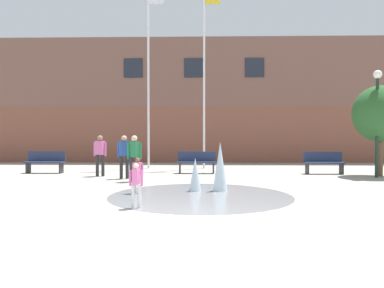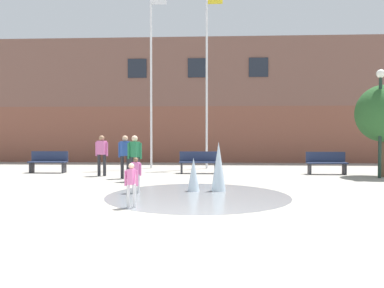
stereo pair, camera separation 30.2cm
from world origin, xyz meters
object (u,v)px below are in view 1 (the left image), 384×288
at_px(adult_near_bench, 134,155).
at_px(lamp_post_right_lane, 377,108).
at_px(flagpole_right, 205,73).
at_px(park_bench_under_left_flagpole, 324,162).
at_px(park_bench_far_left, 45,162).
at_px(child_with_pink_shirt, 138,172).
at_px(flagpole_left, 149,72).
at_px(child_in_fountain, 136,182).
at_px(park_bench_left_of_flagpoles, 197,162).
at_px(teen_by_trashcan, 124,153).
at_px(street_tree_near_building, 380,114).
at_px(adult_in_red, 100,152).

relative_size(adult_near_bench, lamp_post_right_lane, 0.39).
bearing_deg(flagpole_right, park_bench_under_left_flagpole, -26.25).
xyz_separation_m(park_bench_far_left, child_with_pink_shirt, (4.84, -5.39, 0.10)).
height_order(flagpole_right, lamp_post_right_lane, flagpole_right).
bearing_deg(flagpole_left, park_bench_far_left, -149.96).
relative_size(park_bench_under_left_flagpole, lamp_post_right_lane, 0.40).
xyz_separation_m(child_with_pink_shirt, flagpole_right, (1.91, 7.75, 4.02)).
relative_size(park_bench_far_left, park_bench_under_left_flagpole, 1.00).
bearing_deg(flagpole_right, child_with_pink_shirt, -103.85).
xyz_separation_m(park_bench_under_left_flagpole, child_in_fountain, (-6.49, -7.40, 0.10)).
height_order(park_bench_far_left, child_with_pink_shirt, child_with_pink_shirt).
bearing_deg(park_bench_left_of_flagpoles, flagpole_right, 81.16).
relative_size(teen_by_trashcan, lamp_post_right_lane, 0.39).
relative_size(park_bench_left_of_flagpoles, flagpole_right, 0.18).
bearing_deg(teen_by_trashcan, flagpole_right, 19.37).
bearing_deg(lamp_post_right_lane, teen_by_trashcan, -176.28).
bearing_deg(flagpole_right, street_tree_near_building, -25.60).
bearing_deg(teen_by_trashcan, adult_in_red, 107.64).
relative_size(flagpole_left, street_tree_near_building, 2.47).
distance_m(adult_near_bench, teen_by_trashcan, 0.98).
height_order(flagpole_left, lamp_post_right_lane, flagpole_left).
xyz_separation_m(park_bench_under_left_flagpole, adult_near_bench, (-7.37, -2.74, 0.45)).
bearing_deg(park_bench_left_of_flagpoles, adult_near_bench, -126.35).
bearing_deg(child_with_pink_shirt, lamp_post_right_lane, 47.16).
distance_m(teen_by_trashcan, street_tree_near_building, 9.94).
xyz_separation_m(park_bench_far_left, adult_in_red, (2.64, -1.15, 0.45)).
height_order(lamp_post_right_lane, street_tree_near_building, lamp_post_right_lane).
height_order(child_in_fountain, adult_in_red, adult_in_red).
height_order(child_in_fountain, teen_by_trashcan, teen_by_trashcan).
xyz_separation_m(adult_near_bench, teen_by_trashcan, (-0.52, 0.83, 0.00)).
xyz_separation_m(flagpole_left, flagpole_right, (2.68, 0.00, -0.01)).
distance_m(adult_near_bench, flagpole_left, 6.33).
height_order(adult_in_red, flagpole_right, flagpole_right).
bearing_deg(flagpole_right, lamp_post_right_lane, -29.89).
height_order(child_with_pink_shirt, flagpole_right, flagpole_right).
relative_size(flagpole_left, flagpole_right, 1.00).
xyz_separation_m(adult_in_red, teen_by_trashcan, (1.11, -0.82, 0.00)).
bearing_deg(park_bench_under_left_flagpole, lamp_post_right_lane, -39.76).
bearing_deg(park_bench_left_of_flagpoles, street_tree_near_building, -7.70).
bearing_deg(child_in_fountain, lamp_post_right_lane, -44.24).
relative_size(park_bench_far_left, child_with_pink_shirt, 1.62).
bearing_deg(flagpole_right, flagpole_left, 180.00).
height_order(adult_near_bench, child_with_pink_shirt, adult_near_bench).
relative_size(park_bench_under_left_flagpole, street_tree_near_building, 0.45).
distance_m(park_bench_left_of_flagpoles, child_in_fountain, 7.63).
distance_m(child_in_fountain, flagpole_right, 10.72).
bearing_deg(park_bench_far_left, adult_near_bench, -33.20).
distance_m(park_bench_far_left, street_tree_near_building, 13.69).
bearing_deg(adult_in_red, child_with_pink_shirt, 137.37).
xyz_separation_m(park_bench_left_of_flagpoles, child_in_fountain, (-1.24, -7.53, 0.10)).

